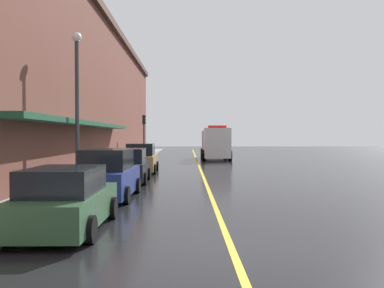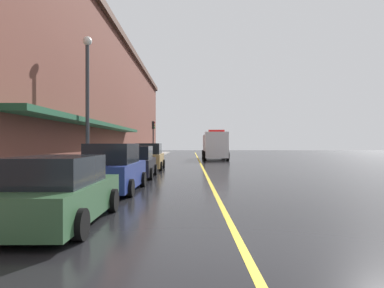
{
  "view_description": "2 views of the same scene",
  "coord_description": "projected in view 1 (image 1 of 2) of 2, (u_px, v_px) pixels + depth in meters",
  "views": [
    {
      "loc": [
        -0.95,
        -8.62,
        2.42
      ],
      "look_at": [
        -0.63,
        17.99,
        1.86
      ],
      "focal_mm": 38.53,
      "sensor_mm": 36.0,
      "label": 1
    },
    {
      "loc": [
        -0.95,
        -5.98,
        1.92
      ],
      "look_at": [
        -0.78,
        28.22,
        1.81
      ],
      "focal_mm": 31.1,
      "sensor_mm": 36.0,
      "label": 2
    }
  ],
  "objects": [
    {
      "name": "parked_car_2",
      "position": [
        128.0,
        167.0,
        21.14
      ],
      "size": [
        2.14,
        4.38,
        1.75
      ],
      "rotation": [
        0.0,
        0.0,
        1.59
      ],
      "color": "black",
      "rests_on": "ground"
    },
    {
      "name": "parked_car_3",
      "position": [
        141.0,
        159.0,
        26.77
      ],
      "size": [
        2.12,
        4.51,
        1.9
      ],
      "rotation": [
        0.0,
        0.0,
        1.59
      ],
      "color": "#A5844C",
      "rests_on": "ground"
    },
    {
      "name": "traffic_light_near",
      "position": [
        144.0,
        128.0,
        41.43
      ],
      "size": [
        0.38,
        0.36,
        4.3
      ],
      "color": "#232326",
      "rests_on": "sidewalk_left"
    },
    {
      "name": "sidewalk_left",
      "position": [
        123.0,
        164.0,
        33.6
      ],
      "size": [
        2.4,
        70.0,
        0.15
      ],
      "primitive_type": "cube",
      "color": "gray",
      "rests_on": "ground"
    },
    {
      "name": "street_lamp_left",
      "position": [
        77.0,
        92.0,
        18.67
      ],
      "size": [
        0.44,
        0.44,
        6.94
      ],
      "color": "#33383D",
      "rests_on": "sidewalk_left"
    },
    {
      "name": "lane_center_stripe",
      "position": [
        199.0,
        165.0,
        33.67
      ],
      "size": [
        0.16,
        70.0,
        0.01
      ],
      "primitive_type": "cube",
      "color": "gold",
      "rests_on": "ground"
    },
    {
      "name": "parking_meter_1",
      "position": [
        113.0,
        158.0,
        24.28
      ],
      "size": [
        0.14,
        0.18,
        1.33
      ],
      "color": "#4C4C51",
      "rests_on": "sidewalk_left"
    },
    {
      "name": "box_truck",
      "position": [
        215.0,
        143.0,
        41.78
      ],
      "size": [
        2.83,
        8.52,
        3.34
      ],
      "rotation": [
        0.0,
        0.0,
        -1.58
      ],
      "color": "silver",
      "rests_on": "ground"
    },
    {
      "name": "brick_building_left",
      "position": [
        41.0,
        89.0,
        32.39
      ],
      "size": [
        11.25,
        64.0,
        12.19
      ],
      "color": "brown",
      "rests_on": "ground"
    },
    {
      "name": "ground_plane",
      "position": [
        199.0,
        165.0,
        33.67
      ],
      "size": [
        112.0,
        112.0,
        0.0
      ],
      "primitive_type": "plane",
      "color": "black"
    },
    {
      "name": "parked_car_1",
      "position": [
        108.0,
        175.0,
        15.81
      ],
      "size": [
        2.12,
        4.57,
        1.9
      ],
      "rotation": [
        0.0,
        0.0,
        1.55
      ],
      "color": "navy",
      "rests_on": "ground"
    },
    {
      "name": "parked_car_0",
      "position": [
        66.0,
        201.0,
        10.47
      ],
      "size": [
        2.08,
        4.43,
        1.61
      ],
      "rotation": [
        0.0,
        0.0,
        1.57
      ],
      "color": "#2D5133",
      "rests_on": "ground"
    },
    {
      "name": "parking_meter_0",
      "position": [
        100.0,
        162.0,
        20.7
      ],
      "size": [
        0.14,
        0.18,
        1.33
      ],
      "color": "#4C4C51",
      "rests_on": "sidewalk_left"
    },
    {
      "name": "parking_meter_2",
      "position": [
        81.0,
        168.0,
        17.02
      ],
      "size": [
        0.14,
        0.18,
        1.33
      ],
      "color": "#4C4C51",
      "rests_on": "sidewalk_left"
    }
  ]
}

